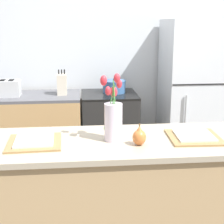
% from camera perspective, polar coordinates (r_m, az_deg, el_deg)
% --- Properties ---
extents(back_wall, '(5.20, 0.08, 2.70)m').
position_cam_1_polar(back_wall, '(4.09, -2.42, 10.23)').
color(back_wall, silver).
rests_on(back_wall, ground_plane).
extents(kitchen_island, '(1.80, 0.66, 0.94)m').
position_cam_1_polar(kitchen_island, '(2.40, 0.60, -15.24)').
color(kitchen_island, tan).
rests_on(kitchen_island, ground_plane).
extents(back_counter, '(1.68, 0.60, 0.91)m').
position_cam_1_polar(back_counter, '(3.95, -17.51, -3.87)').
color(back_counter, tan).
rests_on(back_counter, ground_plane).
extents(stove_range, '(0.60, 0.61, 0.91)m').
position_cam_1_polar(stove_range, '(3.88, -0.47, -3.53)').
color(stove_range, black).
rests_on(stove_range, ground_plane).
extents(refrigerator, '(0.68, 0.67, 1.70)m').
position_cam_1_polar(refrigerator, '(3.97, 13.33, 2.41)').
color(refrigerator, silver).
rests_on(refrigerator, ground_plane).
extents(flower_vase, '(0.14, 0.15, 0.44)m').
position_cam_1_polar(flower_vase, '(2.15, 0.19, -0.85)').
color(flower_vase, silver).
rests_on(flower_vase, kitchen_island).
extents(pear_figurine, '(0.08, 0.08, 0.14)m').
position_cam_1_polar(pear_figurine, '(2.11, 4.56, -4.07)').
color(pear_figurine, '#C66B33').
rests_on(pear_figurine, kitchen_island).
extents(plate_setting_left, '(0.34, 0.34, 0.02)m').
position_cam_1_polar(plate_setting_left, '(2.19, -12.78, -4.85)').
color(plate_setting_left, olive).
rests_on(plate_setting_left, kitchen_island).
extents(plate_setting_right, '(0.34, 0.34, 0.02)m').
position_cam_1_polar(plate_setting_right, '(2.30, 13.50, -4.00)').
color(plate_setting_right, olive).
rests_on(plate_setting_right, kitchen_island).
extents(toaster, '(0.28, 0.18, 0.17)m').
position_cam_1_polar(toaster, '(3.77, -17.00, 3.80)').
color(toaster, '#B7BABC').
rests_on(toaster, back_counter).
extents(cooking_pot, '(0.26, 0.26, 0.16)m').
position_cam_1_polar(cooking_pot, '(3.80, 0.36, 4.27)').
color(cooking_pot, '#386093').
rests_on(cooking_pot, stove_range).
extents(knife_block, '(0.10, 0.14, 0.27)m').
position_cam_1_polar(knife_block, '(3.73, -8.31, 4.58)').
color(knife_block, beige).
rests_on(knife_block, back_counter).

